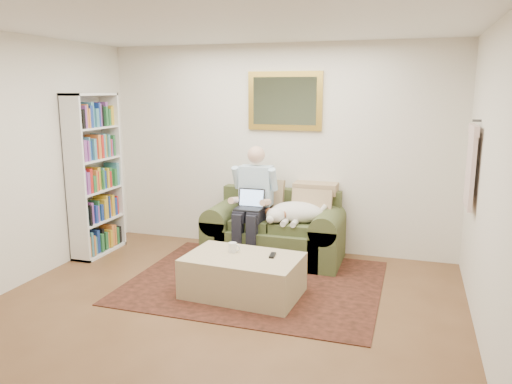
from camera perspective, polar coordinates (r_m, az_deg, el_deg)
The scene contains 12 objects.
room_shell at distance 4.35m, azimuth -4.95°, elevation 1.78°, with size 4.51×5.00×2.61m.
rug at distance 5.47m, azimuth -0.06°, elevation -10.21°, with size 2.63×2.10×0.01m, color black.
sofa at distance 6.12m, azimuth 2.15°, elevation -5.06°, with size 1.64×0.83×0.98m.
seated_man at distance 5.95m, azimuth -0.49°, elevation -1.51°, with size 0.54×0.77×1.38m, color #8CBCD8, non-canonical shape.
laptop at distance 5.88m, azimuth -0.68°, elevation -1.32°, with size 0.32×0.25×0.23m.
sleeping_dog at distance 5.88m, azimuth 4.72°, elevation -2.31°, with size 0.67×0.42×0.25m, color white, non-canonical shape.
ottoman at distance 5.08m, azimuth -1.49°, elevation -9.54°, with size 1.13×0.72×0.41m, color tan.
coffee_mug at distance 5.12m, azimuth -2.69°, elevation -6.34°, with size 0.08×0.08×0.10m, color white.
tv_remote at distance 5.01m, azimuth 1.90°, elevation -7.23°, with size 0.05×0.15×0.02m, color black.
bookshelf at distance 6.49m, azimuth -17.95°, elevation 1.86°, with size 0.28×0.80×2.00m, color white, non-canonical shape.
wall_mirror at distance 6.27m, azimuth 3.31°, elevation 10.34°, with size 0.94×0.04×0.72m.
hanging_shirt at distance 5.28m, azimuth 23.37°, elevation 3.16°, with size 0.06×0.52×0.90m, color beige, non-canonical shape.
Camera 1 is at (1.65, -3.60, 2.05)m, focal length 35.00 mm.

